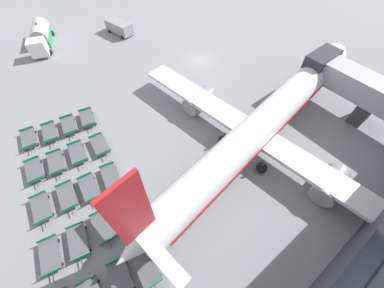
# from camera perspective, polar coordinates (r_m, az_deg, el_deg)

# --- Properties ---
(ground_plane) EXTENTS (500.00, 500.00, 0.00)m
(ground_plane) POSITION_cam_1_polar(r_m,az_deg,el_deg) (40.41, 1.86, 19.66)
(ground_plane) COLOR gray
(airplane) EXTENTS (33.28, 38.77, 11.95)m
(airplane) POSITION_cam_1_polar(r_m,az_deg,el_deg) (26.92, 16.35, 4.19)
(airplane) COLOR white
(airplane) RESTS_ON ground_plane
(fuel_tanker_secondary) EXTENTS (9.05, 5.45, 3.24)m
(fuel_tanker_secondary) POSITION_cam_1_polar(r_m,az_deg,el_deg) (50.63, -32.80, 21.00)
(fuel_tanker_secondary) COLOR white
(fuel_tanker_secondary) RESTS_ON ground_plane
(service_van) EXTENTS (5.54, 3.43, 2.12)m
(service_van) POSITION_cam_1_polar(r_m,az_deg,el_deg) (48.94, -17.23, 25.48)
(service_van) COLOR gray
(service_van) RESTS_ON ground_plane
(baggage_dolly_row_near_col_a) EXTENTS (3.85, 2.01, 0.92)m
(baggage_dolly_row_near_col_a) POSITION_cam_1_polar(r_m,az_deg,el_deg) (33.70, -34.84, 1.04)
(baggage_dolly_row_near_col_a) COLOR #515459
(baggage_dolly_row_near_col_a) RESTS_ON ground_plane
(baggage_dolly_row_near_col_b) EXTENTS (3.83, 1.93, 0.92)m
(baggage_dolly_row_near_col_b) POSITION_cam_1_polar(r_m,az_deg,el_deg) (30.34, -33.92, -5.33)
(baggage_dolly_row_near_col_b) COLOR #515459
(baggage_dolly_row_near_col_b) RESTS_ON ground_plane
(baggage_dolly_row_near_col_c) EXTENTS (3.83, 1.92, 0.92)m
(baggage_dolly_row_near_col_c) POSITION_cam_1_polar(r_m,az_deg,el_deg) (27.51, -32.73, -12.93)
(baggage_dolly_row_near_col_c) COLOR #515459
(baggage_dolly_row_near_col_c) RESTS_ON ground_plane
(baggage_dolly_row_near_col_d) EXTENTS (3.85, 2.11, 0.92)m
(baggage_dolly_row_near_col_d) POSITION_cam_1_polar(r_m,az_deg,el_deg) (25.27, -31.20, -22.10)
(baggage_dolly_row_near_col_d) COLOR #515459
(baggage_dolly_row_near_col_d) RESTS_ON ground_plane
(baggage_dolly_row_mid_a_col_a) EXTENTS (3.85, 2.03, 0.92)m
(baggage_dolly_row_mid_a_col_a) POSITION_cam_1_polar(r_m,az_deg,el_deg) (33.03, -31.22, 2.37)
(baggage_dolly_row_mid_a_col_a) COLOR #515459
(baggage_dolly_row_mid_a_col_a) RESTS_ON ground_plane
(baggage_dolly_row_mid_a_col_b) EXTENTS (3.85, 2.08, 0.92)m
(baggage_dolly_row_mid_a_col_b) POSITION_cam_1_polar(r_m,az_deg,el_deg) (29.73, -30.09, -3.92)
(baggage_dolly_row_mid_a_col_b) COLOR #515459
(baggage_dolly_row_mid_a_col_b) RESTS_ON ground_plane
(baggage_dolly_row_mid_a_col_c) EXTENTS (3.84, 1.94, 0.92)m
(baggage_dolly_row_mid_a_col_c) POSITION_cam_1_polar(r_m,az_deg,el_deg) (26.88, -28.00, -11.13)
(baggage_dolly_row_mid_a_col_c) COLOR #515459
(baggage_dolly_row_mid_a_col_c) RESTS_ON ground_plane
(baggage_dolly_row_mid_a_col_d) EXTENTS (3.85, 2.18, 0.92)m
(baggage_dolly_row_mid_a_col_d) POSITION_cam_1_polar(r_m,az_deg,el_deg) (24.58, -25.93, -20.48)
(baggage_dolly_row_mid_a_col_d) COLOR #515459
(baggage_dolly_row_mid_a_col_d) RESTS_ON ground_plane
(baggage_dolly_row_mid_b_col_a) EXTENTS (3.85, 2.06, 0.92)m
(baggage_dolly_row_mid_b_col_a) POSITION_cam_1_polar(r_m,az_deg,el_deg) (32.72, -27.67, 3.99)
(baggage_dolly_row_mid_b_col_a) COLOR #515459
(baggage_dolly_row_mid_b_col_a) RESTS_ON ground_plane
(baggage_dolly_row_mid_b_col_b) EXTENTS (3.85, 2.04, 0.92)m
(baggage_dolly_row_mid_b_col_b) POSITION_cam_1_polar(r_m,az_deg,el_deg) (29.42, -26.06, -2.02)
(baggage_dolly_row_mid_b_col_b) COLOR #515459
(baggage_dolly_row_mid_b_col_b) RESTS_ON ground_plane
(baggage_dolly_row_mid_b_col_c) EXTENTS (3.83, 1.89, 0.92)m
(baggage_dolly_row_mid_b_col_c) POSITION_cam_1_polar(r_m,az_deg,el_deg) (26.39, -23.64, -9.73)
(baggage_dolly_row_mid_b_col_c) COLOR #515459
(baggage_dolly_row_mid_b_col_c) RESTS_ON ground_plane
(baggage_dolly_row_mid_b_col_d) EXTENTS (3.83, 1.91, 0.92)m
(baggage_dolly_row_mid_b_col_d) POSITION_cam_1_polar(r_m,az_deg,el_deg) (24.19, -20.71, -18.20)
(baggage_dolly_row_mid_b_col_d) COLOR #515459
(baggage_dolly_row_mid_b_col_d) RESTS_ON ground_plane
(baggage_dolly_row_mid_b_col_e) EXTENTS (3.85, 2.12, 0.92)m
(baggage_dolly_row_mid_b_col_e) POSITION_cam_1_polar(r_m,az_deg,el_deg) (22.63, -16.96, -28.87)
(baggage_dolly_row_mid_b_col_e) COLOR #515459
(baggage_dolly_row_mid_b_col_e) RESTS_ON ground_plane
(baggage_dolly_row_far_col_a) EXTENTS (3.85, 2.17, 0.92)m
(baggage_dolly_row_far_col_a) POSITION_cam_1_polar(r_m,az_deg,el_deg) (32.61, -24.03, 5.72)
(baggage_dolly_row_far_col_a) COLOR #515459
(baggage_dolly_row_far_col_a) RESTS_ON ground_plane
(baggage_dolly_row_far_col_b) EXTENTS (3.83, 1.92, 0.92)m
(baggage_dolly_row_far_col_b) POSITION_cam_1_polar(r_m,az_deg,el_deg) (29.13, -21.48, -0.23)
(baggage_dolly_row_far_col_b) COLOR #515459
(baggage_dolly_row_far_col_b) RESTS_ON ground_plane
(baggage_dolly_row_far_col_c) EXTENTS (3.85, 2.09, 0.92)m
(baggage_dolly_row_far_col_c) POSITION_cam_1_polar(r_m,az_deg,el_deg) (26.27, -19.10, -7.50)
(baggage_dolly_row_far_col_c) COLOR #515459
(baggage_dolly_row_far_col_c) RESTS_ON ground_plane
(baggage_dolly_row_far_col_d) EXTENTS (3.85, 2.13, 0.92)m
(baggage_dolly_row_far_col_d) POSITION_cam_1_polar(r_m,az_deg,el_deg) (23.90, -15.51, -16.50)
(baggage_dolly_row_far_col_d) COLOR #515459
(baggage_dolly_row_far_col_d) RESTS_ON ground_plane
(baggage_dolly_row_far_col_e) EXTENTS (3.83, 1.93, 0.92)m
(baggage_dolly_row_far_col_e) POSITION_cam_1_polar(r_m,az_deg,el_deg) (22.33, -11.06, -27.27)
(baggage_dolly_row_far_col_e) COLOR #515459
(baggage_dolly_row_far_col_e) RESTS_ON ground_plane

